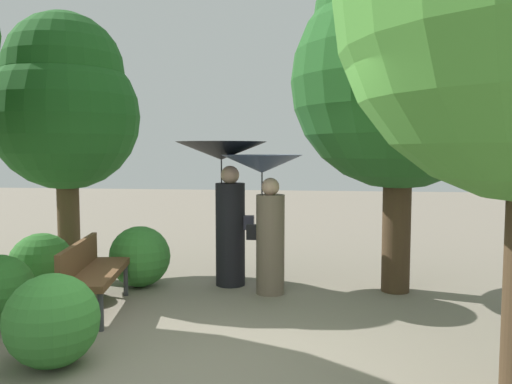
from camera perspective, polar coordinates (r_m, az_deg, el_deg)
The scene contains 9 objects.
ground_plane at distance 4.89m, azimuth -4.96°, elevation -18.33°, with size 40.00×40.00×0.00m, color gray.
person_left at distance 7.21m, azimuth -3.47°, elevation 1.10°, with size 1.28×1.28×2.03m.
person_right at distance 6.78m, azimuth 1.06°, elevation -0.50°, with size 1.08×1.08×1.85m.
park_bench at distance 6.41m, azimuth -17.72°, elevation -8.17°, with size 0.76×1.56×0.83m.
tree_near_right at distance 7.19m, azimuth 15.71°, elevation 13.71°, with size 2.87×2.87×4.72m.
tree_mid_left at distance 8.09m, azimuth -20.44°, elevation 9.25°, with size 2.15×2.15×3.90m.
bush_path_right at distance 7.42m, azimuth -12.78°, elevation -6.99°, with size 0.85×0.85×0.85m, color #387F33.
bush_behind_bench at distance 4.99m, azimuth -21.71°, elevation -13.12°, with size 0.83×0.83×0.83m, color #387F33.
bush_far_side at distance 7.29m, azimuth -22.69°, elevation -7.51°, with size 0.84×0.84×0.84m, color #2D6B28.
Camera 1 is at (0.97, -4.40, 1.91)m, focal length 36.02 mm.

